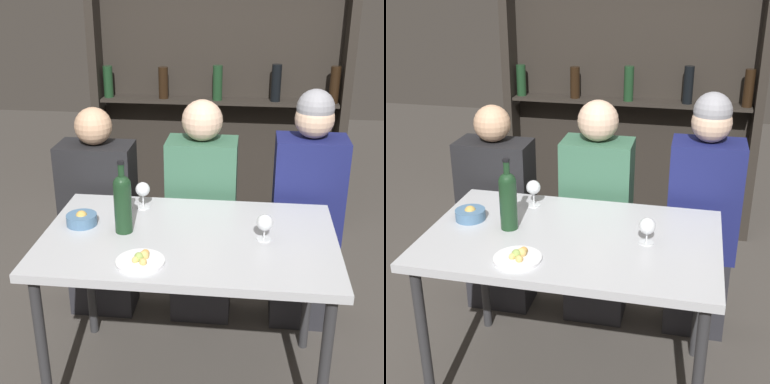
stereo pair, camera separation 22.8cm
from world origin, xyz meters
TOP-DOWN VIEW (x-y plane):
  - ground_plane at (0.00, 0.00)m, footprint 10.00×10.00m
  - dining_table at (0.00, 0.00)m, footprint 1.23×0.77m
  - wine_rack_wall at (0.00, 1.80)m, footprint 1.80×0.21m
  - wine_bottle at (-0.28, 0.01)m, footprint 0.07×0.07m
  - wine_glass_0 at (-0.25, 0.26)m, footprint 0.07×0.07m
  - wine_glass_1 at (0.31, 0.00)m, footprint 0.07×0.07m
  - food_plate_0 at (-0.16, -0.24)m, footprint 0.19×0.19m
  - snack_bowl at (-0.48, 0.05)m, footprint 0.13×0.13m
  - seated_person_left at (-0.55, 0.56)m, footprint 0.39×0.22m
  - seated_person_center at (0.00, 0.56)m, footprint 0.36×0.22m
  - seated_person_right at (0.54, 0.56)m, footprint 0.35×0.22m

SIDE VIEW (x-z plane):
  - ground_plane at x=0.00m, z-range 0.00..0.00m
  - seated_person_left at x=-0.55m, z-range -0.04..1.14m
  - seated_person_center at x=0.00m, z-range -0.03..1.20m
  - seated_person_right at x=0.54m, z-range -0.02..1.27m
  - dining_table at x=0.00m, z-range 0.31..1.09m
  - food_plate_0 at x=-0.16m, z-range 0.77..0.81m
  - snack_bowl at x=-0.48m, z-range 0.77..0.84m
  - wine_glass_1 at x=0.31m, z-range 0.80..0.91m
  - wine_glass_0 at x=-0.25m, z-range 0.80..0.93m
  - wine_bottle at x=-0.28m, z-range 0.76..1.08m
  - wine_rack_wall at x=0.00m, z-range 0.01..2.12m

